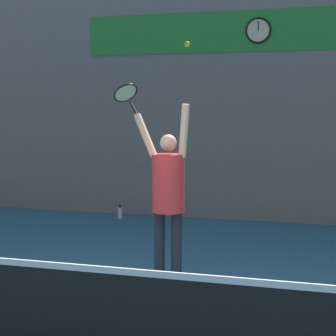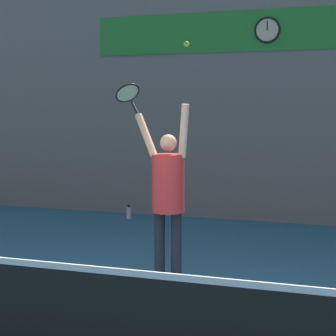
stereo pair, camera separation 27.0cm
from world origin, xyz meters
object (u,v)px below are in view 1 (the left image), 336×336
tennis_player (168,191)px  tennis_racket (126,94)px  scoreboard_clock (258,30)px  tennis_ball (187,44)px  water_bottle (120,213)px

tennis_player → tennis_racket: bearing=149.3°
scoreboard_clock → tennis_ball: scoreboard_clock is taller
scoreboard_clock → tennis_player: 5.05m
water_bottle → tennis_player: bearing=-61.0°
scoreboard_clock → water_bottle: size_ratio=1.84×
tennis_player → tennis_ball: bearing=-23.3°
scoreboard_clock → water_bottle: bearing=-168.6°
scoreboard_clock → tennis_ball: 4.60m
scoreboard_clock → tennis_player: size_ratio=0.22×
scoreboard_clock → tennis_ball: size_ratio=7.55×
tennis_player → tennis_racket: size_ratio=5.01×
scoreboard_clock → water_bottle: scoreboard_clock is taller
scoreboard_clock → water_bottle: 4.29m
tennis_racket → water_bottle: 4.40m
tennis_racket → tennis_ball: (0.94, -0.51, 0.55)m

